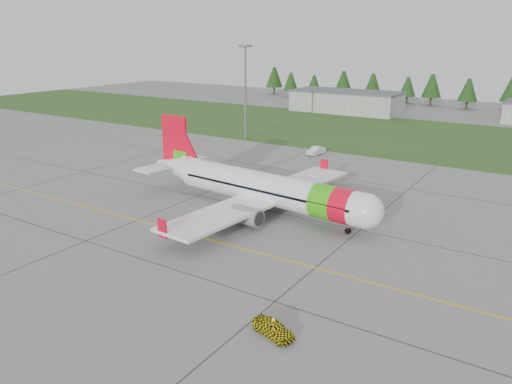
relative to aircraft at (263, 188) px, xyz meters
The scene contains 9 objects.
ground 19.94m from the aircraft, 80.24° to the right, with size 320.00×320.00×0.00m, color gray.
aircraft is the anchor object (origin of this frame).
follow_me_car 28.69m from the aircraft, 56.40° to the right, with size 1.53×1.29×3.80m, color #FFE90E.
service_van 34.92m from the aircraft, 104.64° to the left, with size 1.69×1.59×4.84m, color silver.
grass_strip 62.78m from the aircraft, 86.95° to the left, with size 320.00×50.00×0.03m, color #30561E.
taxi_guideline 12.30m from the aircraft, 73.68° to the right, with size 120.00×0.25×0.02m, color gold.
hangar_west 94.45m from the aircraft, 106.40° to the left, with size 32.00×14.00×6.00m, color #A8A8A3.
floodlight_mast 48.56m from the aircraft, 126.59° to the left, with size 0.50×0.50×20.00m, color slate.
treeline 118.67m from the aircraft, 88.39° to the left, with size 160.00×8.00×10.00m, color #1C3F14, non-canonical shape.
Camera 1 is at (29.62, -33.55, 22.31)m, focal length 35.00 mm.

